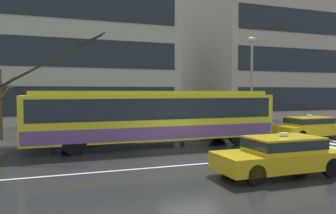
% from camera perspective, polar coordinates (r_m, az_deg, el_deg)
% --- Properties ---
extents(ground_plane, '(160.00, 160.00, 0.00)m').
position_cam_1_polar(ground_plane, '(14.02, 4.14, -8.62)').
color(ground_plane, '#242629').
extents(sidewalk_slab, '(80.00, 10.00, 0.14)m').
position_cam_1_polar(sidewalk_slab, '(23.36, -5.95, -3.95)').
color(sidewalk_slab, gray).
rests_on(sidewalk_slab, ground_plane).
extents(crosswalk_stripe_edge_near, '(0.44, 4.40, 0.01)m').
position_cam_1_polar(crosswalk_stripe_edge_near, '(18.83, 21.00, -5.89)').
color(crosswalk_stripe_edge_near, beige).
rests_on(crosswalk_stripe_edge_near, ground_plane).
extents(crosswalk_stripe_inner_a, '(0.44, 4.40, 0.01)m').
position_cam_1_polar(crosswalk_stripe_inner_a, '(19.43, 23.01, -5.66)').
color(crosswalk_stripe_inner_a, beige).
rests_on(crosswalk_stripe_inner_a, ground_plane).
extents(crosswalk_stripe_center, '(0.44, 4.40, 0.01)m').
position_cam_1_polar(crosswalk_stripe_center, '(20.05, 24.90, -5.45)').
color(crosswalk_stripe_center, beige).
rests_on(crosswalk_stripe_center, ground_plane).
extents(crosswalk_stripe_inner_b, '(0.44, 4.40, 0.01)m').
position_cam_1_polar(crosswalk_stripe_inner_b, '(20.69, 26.67, -5.24)').
color(crosswalk_stripe_inner_b, beige).
rests_on(crosswalk_stripe_inner_b, ground_plane).
extents(lane_centre_line, '(72.00, 0.14, 0.01)m').
position_cam_1_polar(lane_centre_line, '(12.96, 6.35, -9.54)').
color(lane_centre_line, silver).
rests_on(lane_centre_line, ground_plane).
extents(trolleybus, '(13.46, 2.51, 5.49)m').
position_cam_1_polar(trolleybus, '(16.75, -2.33, -1.49)').
color(trolleybus, yellow).
rests_on(trolleybus, ground_plane).
extents(taxi_oncoming_near, '(4.28, 1.75, 1.39)m').
position_cam_1_polar(taxi_oncoming_near, '(11.62, 18.66, -7.57)').
color(taxi_oncoming_near, gold).
rests_on(taxi_oncoming_near, ground_plane).
extents(taxi_ahead_of_bus, '(4.52, 1.89, 1.39)m').
position_cam_1_polar(taxi_ahead_of_bus, '(21.36, 23.13, -3.05)').
color(taxi_ahead_of_bus, yellow).
rests_on(taxi_ahead_of_bus, ground_plane).
extents(pedestrian_at_shelter, '(1.34, 1.34, 2.03)m').
position_cam_1_polar(pedestrian_at_shelter, '(19.53, -19.28, -0.41)').
color(pedestrian_at_shelter, '#193448').
rests_on(pedestrian_at_shelter, sidewalk_slab).
extents(pedestrian_approaching_curb, '(1.01, 1.01, 1.96)m').
position_cam_1_polar(pedestrian_approaching_curb, '(20.65, 2.59, -0.27)').
color(pedestrian_approaching_curb, navy).
rests_on(pedestrian_approaching_curb, sidewalk_slab).
extents(pedestrian_walking_past, '(1.03, 1.03, 1.98)m').
position_cam_1_polar(pedestrian_walking_past, '(20.62, -13.24, -0.25)').
color(pedestrian_walking_past, navy).
rests_on(pedestrian_walking_past, sidewalk_slab).
extents(street_lamp, '(0.60, 0.32, 6.05)m').
position_cam_1_polar(street_lamp, '(21.91, 14.07, 5.22)').
color(street_lamp, gray).
rests_on(street_lamp, sidewalk_slab).
extents(office_tower_corner_left, '(20.96, 11.67, 19.00)m').
position_cam_1_polar(office_tower_corner_left, '(33.15, -19.11, 14.26)').
color(office_tower_corner_left, '#ACB5AC').
rests_on(office_tower_corner_left, ground_plane).
extents(office_tower_corner_right, '(22.16, 15.05, 19.04)m').
position_cam_1_polar(office_tower_corner_right, '(42.82, 18.55, 11.59)').
color(office_tower_corner_right, '#B6ADA5').
rests_on(office_tower_corner_right, ground_plane).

